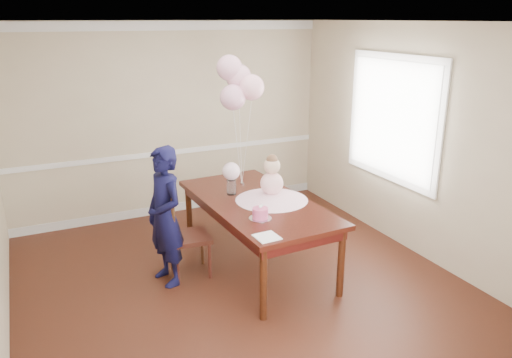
% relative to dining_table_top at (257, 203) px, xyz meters
% --- Properties ---
extents(floor, '(4.50, 5.00, 0.00)m').
position_rel_dining_table_top_xyz_m(floor, '(-0.35, -0.44, -0.77)').
color(floor, black).
rests_on(floor, ground).
extents(ceiling, '(4.50, 5.00, 0.02)m').
position_rel_dining_table_top_xyz_m(ceiling, '(-0.35, -0.44, 1.93)').
color(ceiling, white).
rests_on(ceiling, wall_back).
extents(wall_back, '(4.50, 0.02, 2.70)m').
position_rel_dining_table_top_xyz_m(wall_back, '(-0.35, 2.06, 0.58)').
color(wall_back, tan).
rests_on(wall_back, floor).
extents(wall_front, '(4.50, 0.02, 2.70)m').
position_rel_dining_table_top_xyz_m(wall_front, '(-0.35, -2.94, 0.58)').
color(wall_front, tan).
rests_on(wall_front, floor).
extents(wall_right, '(0.02, 5.00, 2.70)m').
position_rel_dining_table_top_xyz_m(wall_right, '(1.90, -0.44, 0.58)').
color(wall_right, tan).
rests_on(wall_right, floor).
extents(chair_rail_trim, '(4.50, 0.02, 0.07)m').
position_rel_dining_table_top_xyz_m(chair_rail_trim, '(-0.35, 2.05, 0.13)').
color(chair_rail_trim, white).
rests_on(chair_rail_trim, wall_back).
extents(crown_molding, '(4.50, 0.02, 0.12)m').
position_rel_dining_table_top_xyz_m(crown_molding, '(-0.35, 2.05, 1.86)').
color(crown_molding, silver).
rests_on(crown_molding, wall_back).
extents(baseboard_trim, '(4.50, 0.02, 0.12)m').
position_rel_dining_table_top_xyz_m(baseboard_trim, '(-0.35, 2.05, -0.71)').
color(baseboard_trim, silver).
rests_on(baseboard_trim, floor).
extents(window_frame, '(0.02, 1.66, 1.56)m').
position_rel_dining_table_top_xyz_m(window_frame, '(1.88, 0.06, 0.78)').
color(window_frame, white).
rests_on(window_frame, wall_right).
extents(window_blinds, '(0.01, 1.50, 1.40)m').
position_rel_dining_table_top_xyz_m(window_blinds, '(1.86, 0.06, 0.78)').
color(window_blinds, white).
rests_on(window_blinds, wall_right).
extents(dining_table_top, '(1.16, 2.17, 0.05)m').
position_rel_dining_table_top_xyz_m(dining_table_top, '(0.00, 0.00, 0.00)').
color(dining_table_top, black).
rests_on(dining_table_top, table_leg_fl).
extents(table_apron, '(1.04, 2.06, 0.11)m').
position_rel_dining_table_top_xyz_m(table_apron, '(0.00, 0.00, -0.08)').
color(table_apron, black).
rests_on(table_apron, table_leg_fl).
extents(table_leg_fl, '(0.08, 0.08, 0.75)m').
position_rel_dining_table_top_xyz_m(table_leg_fl, '(-0.41, -1.00, -0.40)').
color(table_leg_fl, black).
rests_on(table_leg_fl, floor).
extents(table_leg_fr, '(0.08, 0.08, 0.75)m').
position_rel_dining_table_top_xyz_m(table_leg_fr, '(0.49, -0.96, -0.40)').
color(table_leg_fr, black).
rests_on(table_leg_fr, floor).
extents(table_leg_bl, '(0.08, 0.08, 0.75)m').
position_rel_dining_table_top_xyz_m(table_leg_bl, '(-0.49, 0.96, -0.40)').
color(table_leg_bl, black).
rests_on(table_leg_bl, floor).
extents(table_leg_br, '(0.08, 0.08, 0.75)m').
position_rel_dining_table_top_xyz_m(table_leg_br, '(0.41, 1.00, -0.40)').
color(table_leg_br, black).
rests_on(table_leg_br, floor).
extents(baby_skirt, '(0.84, 0.84, 0.11)m').
position_rel_dining_table_top_xyz_m(baby_skirt, '(0.16, -0.05, 0.08)').
color(baby_skirt, '#FFBBD2').
rests_on(baby_skirt, dining_table_top).
extents(baby_torso, '(0.26, 0.26, 0.26)m').
position_rel_dining_table_top_xyz_m(baby_torso, '(0.16, -0.05, 0.22)').
color(baby_torso, '#FFA1CD').
rests_on(baby_torso, baby_skirt).
extents(baby_head, '(0.18, 0.18, 0.18)m').
position_rel_dining_table_top_xyz_m(baby_head, '(0.16, -0.05, 0.42)').
color(baby_head, beige).
rests_on(baby_head, baby_torso).
extents(baby_hair, '(0.13, 0.13, 0.13)m').
position_rel_dining_table_top_xyz_m(baby_hair, '(0.16, -0.05, 0.48)').
color(baby_hair, brown).
rests_on(baby_hair, baby_head).
extents(cake_platter, '(0.24, 0.24, 0.01)m').
position_rel_dining_table_top_xyz_m(cake_platter, '(-0.19, -0.49, 0.03)').
color(cake_platter, '#B5B4B9').
rests_on(cake_platter, dining_table_top).
extents(birthday_cake, '(0.17, 0.17, 0.11)m').
position_rel_dining_table_top_xyz_m(birthday_cake, '(-0.19, -0.49, 0.09)').
color(birthday_cake, '#D7447A').
rests_on(birthday_cake, cake_platter).
extents(cake_flower_a, '(0.03, 0.03, 0.03)m').
position_rel_dining_table_top_xyz_m(cake_flower_a, '(-0.19, -0.49, 0.16)').
color(cake_flower_a, white).
rests_on(cake_flower_a, birthday_cake).
extents(cake_flower_b, '(0.03, 0.03, 0.03)m').
position_rel_dining_table_top_xyz_m(cake_flower_b, '(-0.16, -0.47, 0.16)').
color(cake_flower_b, silver).
rests_on(cake_flower_b, birthday_cake).
extents(rose_vase_near, '(0.11, 0.11, 0.17)m').
position_rel_dining_table_top_xyz_m(rose_vase_near, '(-0.17, 0.31, 0.11)').
color(rose_vase_near, silver).
rests_on(rose_vase_near, dining_table_top).
extents(roses_near, '(0.20, 0.20, 0.20)m').
position_rel_dining_table_top_xyz_m(roses_near, '(-0.17, 0.31, 0.30)').
color(roses_near, silver).
rests_on(roses_near, rose_vase_near).
extents(napkin, '(0.22, 0.22, 0.01)m').
position_rel_dining_table_top_xyz_m(napkin, '(-0.33, -0.92, 0.03)').
color(napkin, white).
rests_on(napkin, dining_table_top).
extents(balloon_weight, '(0.04, 0.04, 0.02)m').
position_rel_dining_table_top_xyz_m(balloon_weight, '(0.08, 0.59, 0.04)').
color(balloon_weight, '#B8B8BC').
rests_on(balloon_weight, dining_table_top).
extents(balloon_a, '(0.30, 0.30, 0.30)m').
position_rel_dining_table_top_xyz_m(balloon_a, '(-0.02, 0.59, 1.09)').
color(balloon_a, '#E5A2BE').
rests_on(balloon_a, balloon_ribbon_a).
extents(balloon_b, '(0.30, 0.30, 0.30)m').
position_rel_dining_table_top_xyz_m(balloon_b, '(0.19, 0.54, 1.20)').
color(balloon_b, '#FFB4C4').
rests_on(balloon_b, balloon_ribbon_b).
extents(balloon_c, '(0.30, 0.30, 0.30)m').
position_rel_dining_table_top_xyz_m(balloon_c, '(0.10, 0.70, 1.31)').
color(balloon_c, '#E2A0B5').
rests_on(balloon_c, balloon_ribbon_c).
extents(balloon_d, '(0.30, 0.30, 0.30)m').
position_rel_dining_table_top_xyz_m(balloon_d, '(-0.01, 0.71, 1.41)').
color(balloon_d, '#E5A2BA').
rests_on(balloon_d, balloon_ribbon_d).
extents(balloon_ribbon_a, '(0.10, 0.01, 0.89)m').
position_rel_dining_table_top_xyz_m(balloon_ribbon_a, '(0.03, 0.59, 0.48)').
color(balloon_ribbon_a, white).
rests_on(balloon_ribbon_a, balloon_weight).
extents(balloon_ribbon_b, '(0.11, 0.05, 1.00)m').
position_rel_dining_table_top_xyz_m(balloon_ribbon_b, '(0.14, 0.57, 0.54)').
color(balloon_ribbon_b, white).
rests_on(balloon_ribbon_b, balloon_weight).
extents(balloon_ribbon_c, '(0.02, 0.10, 1.10)m').
position_rel_dining_table_top_xyz_m(balloon_ribbon_c, '(0.09, 0.64, 0.59)').
color(balloon_ribbon_c, white).
rests_on(balloon_ribbon_c, balloon_weight).
extents(balloon_ribbon_d, '(0.09, 0.11, 1.21)m').
position_rel_dining_table_top_xyz_m(balloon_ribbon_d, '(0.04, 0.65, 0.64)').
color(balloon_ribbon_d, white).
rests_on(balloon_ribbon_d, balloon_weight).
extents(dining_chair_seat, '(0.47, 0.47, 0.05)m').
position_rel_dining_table_top_xyz_m(dining_chair_seat, '(-0.74, 0.15, -0.33)').
color(dining_chair_seat, '#33140E').
rests_on(dining_chair_seat, chair_leg_fl).
extents(chair_leg_fl, '(0.04, 0.04, 0.42)m').
position_rel_dining_table_top_xyz_m(chair_leg_fl, '(-0.94, -0.00, -0.56)').
color(chair_leg_fl, '#3B1610').
rests_on(chair_leg_fl, floor).
extents(chair_leg_fr, '(0.04, 0.04, 0.42)m').
position_rel_dining_table_top_xyz_m(chair_leg_fr, '(-0.59, -0.04, -0.56)').
color(chair_leg_fr, '#3B1610').
rests_on(chair_leg_fr, floor).
extents(chair_leg_bl, '(0.04, 0.04, 0.42)m').
position_rel_dining_table_top_xyz_m(chair_leg_bl, '(-0.90, 0.35, -0.56)').
color(chair_leg_bl, '#3E1F10').
rests_on(chair_leg_bl, floor).
extents(chair_leg_br, '(0.04, 0.04, 0.42)m').
position_rel_dining_table_top_xyz_m(chair_leg_br, '(-0.55, 0.31, -0.56)').
color(chair_leg_br, '#3D1E10').
rests_on(chair_leg_br, floor).
extents(chair_back_post_l, '(0.04, 0.04, 0.55)m').
position_rel_dining_table_top_xyz_m(chair_back_post_l, '(-0.96, -0.00, -0.05)').
color(chair_back_post_l, '#3B2110').
rests_on(chair_back_post_l, dining_chair_seat).
extents(chair_back_post_r, '(0.04, 0.04, 0.55)m').
position_rel_dining_table_top_xyz_m(chair_back_post_r, '(-0.92, 0.35, -0.05)').
color(chair_back_post_r, '#34120E').
rests_on(chair_back_post_r, dining_chair_seat).
extents(chair_slat_low, '(0.07, 0.39, 0.05)m').
position_rel_dining_table_top_xyz_m(chair_slat_low, '(-0.94, 0.17, -0.17)').
color(chair_slat_low, '#391D0F').
rests_on(chair_slat_low, dining_chair_seat).
extents(chair_slat_mid, '(0.07, 0.39, 0.05)m').
position_rel_dining_table_top_xyz_m(chair_slat_mid, '(-0.94, 0.17, -0.01)').
color(chair_slat_mid, '#351C0E').
rests_on(chair_slat_mid, dining_chair_seat).
extents(chair_slat_top, '(0.07, 0.39, 0.05)m').
position_rel_dining_table_top_xyz_m(chair_slat_top, '(-0.94, 0.17, 0.14)').
color(chair_slat_top, '#3C1310').
rests_on(chair_slat_top, dining_chair_seat).
extents(woman, '(0.48, 0.61, 1.50)m').
position_rel_dining_table_top_xyz_m(woman, '(-1.02, 0.09, -0.02)').
color(woman, black).
rests_on(woman, floor).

